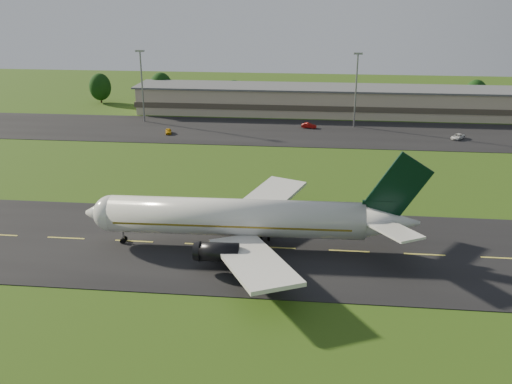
# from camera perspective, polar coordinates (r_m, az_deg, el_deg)

# --- Properties ---
(ground) EXTENTS (360.00, 360.00, 0.00)m
(ground) POSITION_cam_1_polar(r_m,az_deg,el_deg) (86.59, 9.29, -5.90)
(ground) COLOR #2A4912
(ground) RESTS_ON ground
(taxiway) EXTENTS (220.00, 30.00, 0.10)m
(taxiway) POSITION_cam_1_polar(r_m,az_deg,el_deg) (86.57, 9.30, -5.87)
(taxiway) COLOR black
(taxiway) RESTS_ON ground
(apron) EXTENTS (260.00, 30.00, 0.10)m
(apron) POSITION_cam_1_polar(r_m,az_deg,el_deg) (154.55, 8.04, 5.84)
(apron) COLOR black
(apron) RESTS_ON ground
(airliner) EXTENTS (51.27, 42.17, 15.57)m
(airliner) POSITION_cam_1_polar(r_m,az_deg,el_deg) (85.14, -1.44, -2.65)
(airliner) COLOR silver
(airliner) RESTS_ON ground
(terminal) EXTENTS (145.00, 16.00, 8.40)m
(terminal) POSITION_cam_1_polar(r_m,az_deg,el_deg) (177.62, 9.99, 8.89)
(terminal) COLOR tan
(terminal) RESTS_ON ground
(light_mast_west) EXTENTS (2.40, 1.20, 20.35)m
(light_mast_west) POSITION_cam_1_polar(r_m,az_deg,el_deg) (167.18, -11.37, 11.16)
(light_mast_west) COLOR gray
(light_mast_west) RESTS_ON ground
(light_mast_centre) EXTENTS (2.40, 1.20, 20.35)m
(light_mast_centre) POSITION_cam_1_polar(r_m,az_deg,el_deg) (160.12, 10.01, 10.87)
(light_mast_centre) COLOR gray
(light_mast_centre) RESTS_ON ground
(tree_line) EXTENTS (200.26, 9.64, 10.43)m
(tree_line) POSITION_cam_1_polar(r_m,az_deg,el_deg) (189.21, 15.74, 9.50)
(tree_line) COLOR black
(tree_line) RESTS_ON ground
(service_vehicle_a) EXTENTS (2.47, 4.08, 1.30)m
(service_vehicle_a) POSITION_cam_1_polar(r_m,az_deg,el_deg) (154.08, -8.75, 6.03)
(service_vehicle_a) COLOR #D39C0C
(service_vehicle_a) RESTS_ON apron
(service_vehicle_b) EXTENTS (4.31, 1.98, 1.37)m
(service_vehicle_b) POSITION_cam_1_polar(r_m,az_deg,el_deg) (159.10, 5.31, 6.63)
(service_vehicle_b) COLOR maroon
(service_vehicle_b) RESTS_ON apron
(service_vehicle_c) EXTENTS (4.53, 5.02, 1.30)m
(service_vehicle_c) POSITION_cam_1_polar(r_m,az_deg,el_deg) (155.75, 19.53, 5.25)
(service_vehicle_c) COLOR silver
(service_vehicle_c) RESTS_ON apron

